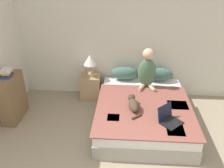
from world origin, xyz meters
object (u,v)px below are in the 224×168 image
laptop_open (169,119)px  nightstand (91,87)px  pillow_near (125,73)px  bookshelf (12,98)px  person_sitting (147,70)px  bed (143,112)px  book_stack_top (6,73)px  cat_tabby (133,104)px  table_lamp (90,61)px  pillow_far (159,74)px

laptop_open → nightstand: laptop_open is taller
pillow_near → bookshelf: bearing=-156.9°
person_sitting → bed: bearing=-97.2°
laptop_open → book_stack_top: (-2.85, 0.58, 0.45)m
cat_tabby → book_stack_top: size_ratio=2.28×
nightstand → bookshelf: size_ratio=0.60×
person_sitting → nightstand: 1.33m
table_lamp → bookshelf: table_lamp is taller
bed → pillow_near: (-0.37, 0.90, 0.37)m
table_lamp → bookshelf: 1.68m
pillow_near → table_lamp: (-0.73, -0.04, 0.27)m
cat_tabby → bed: bearing=-51.0°
bed → nightstand: bearing=142.2°
book_stack_top → cat_tabby: bearing=-5.7°
pillow_far → nightstand: (-1.47, -0.04, -0.33)m
pillow_far → table_lamp: table_lamp is taller
pillow_near → laptop_open: (0.74, -1.47, -0.09)m
bed → cat_tabby: size_ratio=3.63×
nightstand → bookshelf: 1.62m
pillow_far → nightstand: bearing=-178.4°
bookshelf → book_stack_top: book_stack_top is taller
laptop_open → nightstand: 2.07m
bookshelf → pillow_far: bearing=17.5°
bed → bookshelf: size_ratio=2.36×
person_sitting → book_stack_top: 2.63m
person_sitting → nightstand: (-1.18, 0.24, -0.55)m
table_lamp → book_stack_top: (-1.38, -0.86, 0.09)m
pillow_far → table_lamp: (-1.46, -0.04, 0.27)m
bed → nightstand: size_ratio=3.94×
pillow_near → laptop_open: pillow_near is taller
nightstand → person_sitting: bearing=-11.3°
person_sitting → table_lamp: size_ratio=1.68×
person_sitting → laptop_open: 1.27m
table_lamp → book_stack_top: bearing=-148.0°
cat_tabby → book_stack_top: bearing=73.9°
person_sitting → pillow_far: bearing=44.1°
cat_tabby → person_sitting: bearing=-28.2°
bed → pillow_near: size_ratio=3.67×
bed → person_sitting: person_sitting is taller
bed → book_stack_top: book_stack_top is taller
pillow_far → cat_tabby: pillow_far is taller
cat_tabby → nightstand: size_ratio=1.08×
pillow_far → bookshelf: (-2.84, -0.90, -0.15)m
laptop_open → bookshelf: bookshelf is taller
bookshelf → book_stack_top: size_ratio=3.51×
nightstand → bookshelf: (-1.37, -0.86, 0.18)m
table_lamp → person_sitting: bearing=-11.6°
person_sitting → bookshelf: bearing=-166.4°
pillow_near → bed: bearing=-67.7°
nightstand → book_stack_top: size_ratio=2.10×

